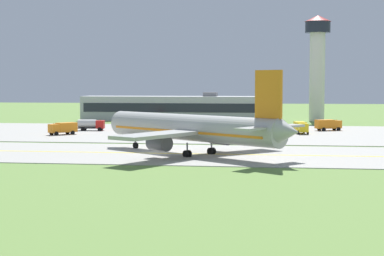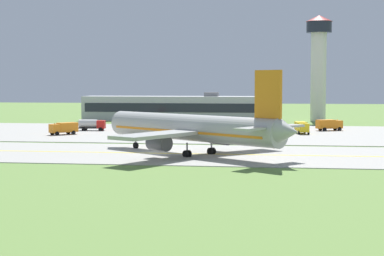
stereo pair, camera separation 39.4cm
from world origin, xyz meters
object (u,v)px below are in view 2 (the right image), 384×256
(service_truck_baggage, at_px, (92,124))
(service_truck_pushback, at_px, (302,127))
(airplane_lead, at_px, (192,128))
(control_tower, at_px, (319,58))
(service_truck_catering, at_px, (329,124))
(service_truck_fuel, at_px, (64,128))

(service_truck_baggage, xyz_separation_m, service_truck_pushback, (47.45, -2.49, -0.00))
(airplane_lead, relative_size, control_tower, 1.10)
(service_truck_catering, xyz_separation_m, control_tower, (-0.30, 38.17, 16.60))
(service_truck_baggage, height_order, service_truck_fuel, service_truck_baggage)
(airplane_lead, distance_m, control_tower, 95.52)
(service_truck_baggage, bearing_deg, service_truck_catering, 7.87)
(service_truck_baggage, relative_size, control_tower, 0.20)
(service_truck_catering, distance_m, control_tower, 41.63)
(service_truck_pushback, bearing_deg, service_truck_catering, 56.74)
(airplane_lead, xyz_separation_m, control_tower, (24.03, 91.39, 14.00))
(control_tower, bearing_deg, service_truck_baggage, -139.63)
(service_truck_catering, bearing_deg, service_truck_pushback, -123.26)
(airplane_lead, distance_m, service_truck_pushback, 46.85)
(airplane_lead, xyz_separation_m, service_truck_catering, (24.33, 53.21, -2.60))
(service_truck_catering, bearing_deg, airplane_lead, -114.58)
(airplane_lead, bearing_deg, service_truck_baggage, 122.95)
(control_tower, bearing_deg, service_truck_fuel, -134.35)
(service_truck_fuel, distance_m, service_truck_catering, 59.79)
(airplane_lead, bearing_deg, service_truck_catering, 65.42)
(service_truck_fuel, height_order, service_truck_catering, same)
(service_truck_baggage, bearing_deg, airplane_lead, -57.05)
(service_truck_baggage, xyz_separation_m, service_truck_catering, (53.98, 7.46, -0.00))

